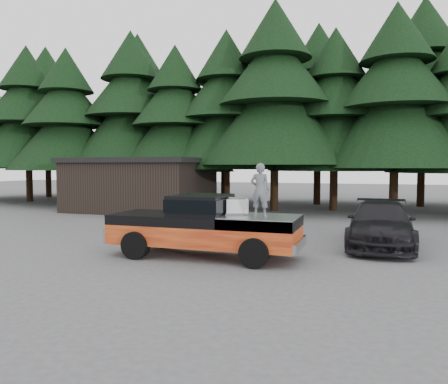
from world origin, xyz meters
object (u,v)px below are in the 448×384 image
(parked_car, at_px, (381,224))
(utility_building, at_px, (141,184))
(pickup_truck, at_px, (204,235))
(man_on_bed, at_px, (260,190))
(air_compressor, at_px, (237,207))

(parked_car, height_order, utility_building, utility_building)
(pickup_truck, bearing_deg, utility_building, 126.81)
(man_on_bed, relative_size, utility_building, 0.19)
(pickup_truck, distance_m, air_compressor, 1.34)
(air_compressor, bearing_deg, utility_building, 107.19)
(man_on_bed, height_order, parked_car, man_on_bed)
(air_compressor, bearing_deg, pickup_truck, 168.29)
(utility_building, bearing_deg, man_on_bed, -48.45)
(parked_car, bearing_deg, air_compressor, -140.29)
(pickup_truck, relative_size, air_compressor, 9.13)
(pickup_truck, distance_m, man_on_bed, 2.33)
(parked_car, bearing_deg, pickup_truck, -144.50)
(utility_building, bearing_deg, pickup_truck, -53.19)
(pickup_truck, relative_size, utility_building, 0.71)
(man_on_bed, xyz_separation_m, parked_car, (3.38, 3.77, -1.33))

